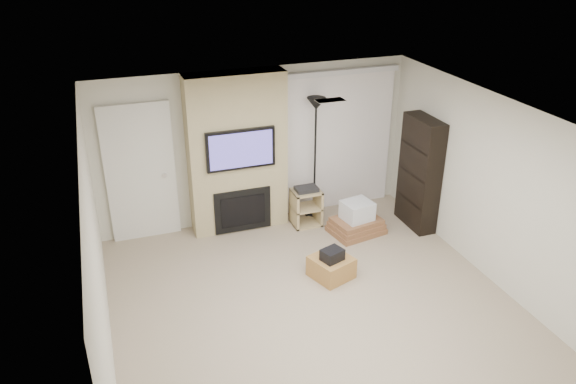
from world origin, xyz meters
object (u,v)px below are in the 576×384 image
object	(u,v)px
floor_lamp	(316,124)
ottoman	(331,267)
box_stack	(357,221)
bookshelf	(420,173)
av_stand	(306,205)

from	to	relation	value
floor_lamp	ottoman	bearing A→B (deg)	-104.32
box_stack	bookshelf	bearing A→B (deg)	-3.61
floor_lamp	bookshelf	size ratio (longest dim) A/B	1.12
bookshelf	ottoman	bearing A→B (deg)	-153.51
av_stand	bookshelf	xyz separation A→B (m)	(1.67, -0.58, 0.55)
box_stack	bookshelf	xyz separation A→B (m)	(1.02, -0.06, 0.70)
ottoman	bookshelf	xyz separation A→B (m)	(1.88, 0.94, 0.75)
floor_lamp	av_stand	xyz separation A→B (m)	(-0.25, -0.27, -1.24)
av_stand	ottoman	bearing A→B (deg)	-97.93
box_stack	av_stand	bearing A→B (deg)	141.44
ottoman	av_stand	distance (m)	1.55
box_stack	bookshelf	world-z (taller)	bookshelf
box_stack	ottoman	bearing A→B (deg)	-130.75
floor_lamp	av_stand	size ratio (longest dim) A/B	3.06
floor_lamp	av_stand	distance (m)	1.30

